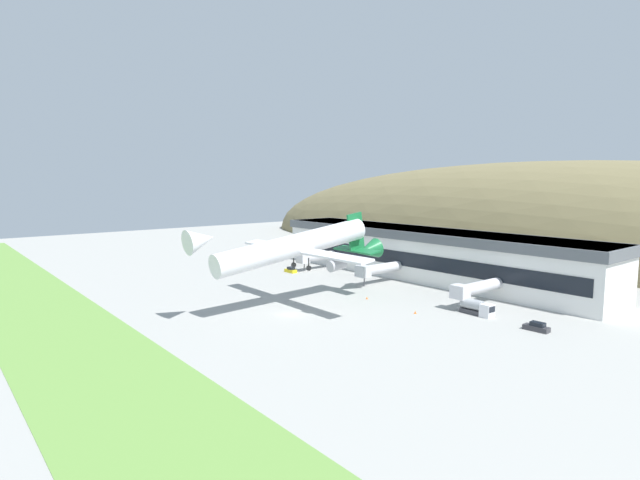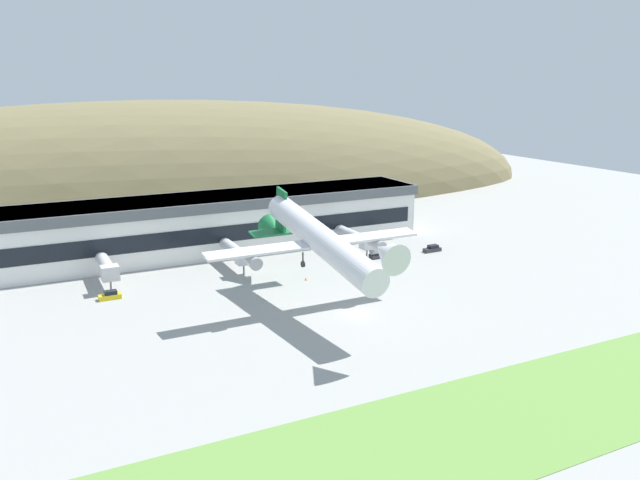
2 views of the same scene
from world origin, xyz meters
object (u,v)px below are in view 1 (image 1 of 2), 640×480
at_px(jetway_1, 377,269).
at_px(service_car_1, 537,327).
at_px(jetway_0, 315,257).
at_px(jetway_2, 475,288).
at_px(fuel_truck, 477,308).
at_px(traffic_cone_0, 415,312).
at_px(service_car_0, 291,270).
at_px(terminal_building, 424,250).
at_px(cargo_airplane, 298,246).
at_px(traffic_cone_1, 367,298).

bearing_deg(jetway_1, service_car_1, -8.76).
height_order(jetway_0, jetway_2, same).
bearing_deg(jetway_0, jetway_1, -1.48).
bearing_deg(fuel_truck, jetway_2, 126.29).
relative_size(jetway_0, jetway_2, 0.86).
xyz_separation_m(jetway_1, traffic_cone_0, (25.74, -15.12, -3.71)).
bearing_deg(service_car_0, terminal_building, 39.41).
bearing_deg(cargo_airplane, service_car_0, 146.42).
bearing_deg(jetway_2, fuel_truck, -53.71).
height_order(jetway_0, jetway_1, same).
xyz_separation_m(terminal_building, fuel_truck, (32.48, -22.91, -6.25)).
distance_m(jetway_2, traffic_cone_1, 24.09).
bearing_deg(terminal_building, service_car_0, -140.59).
distance_m(fuel_truck, traffic_cone_1, 25.10).
distance_m(cargo_airplane, traffic_cone_0, 28.25).
xyz_separation_m(jetway_2, traffic_cone_0, (-4.30, -14.65, -3.71)).
bearing_deg(jetway_1, jetway_2, -0.89).
distance_m(cargo_airplane, service_car_1, 49.39).
xyz_separation_m(cargo_airplane, traffic_cone_0, (20.31, 14.88, -12.81)).
height_order(jetway_0, traffic_cone_1, jetway_0).
distance_m(jetway_2, cargo_airplane, 39.50).
height_order(jetway_1, traffic_cone_1, jetway_1).
distance_m(terminal_building, service_car_1, 52.17).
xyz_separation_m(terminal_building, traffic_cone_1, (8.63, -30.63, -7.44)).
xyz_separation_m(terminal_building, service_car_1, (45.76, -24.06, -7.04)).
relative_size(service_car_0, fuel_truck, 0.59).
distance_m(terminal_building, service_car_0, 39.23).
bearing_deg(cargo_airplane, traffic_cone_0, 36.22).
xyz_separation_m(terminal_building, jetway_2, (28.29, -17.21, -3.73)).
bearing_deg(jetway_1, traffic_cone_0, -30.43).
distance_m(jetway_2, service_car_1, 19.05).
bearing_deg(cargo_airplane, terminal_building, 94.50).
relative_size(jetway_1, service_car_1, 3.26).
relative_size(jetway_0, service_car_0, 3.23).
bearing_deg(fuel_truck, cargo_airplane, -140.41).
relative_size(cargo_airplane, service_car_0, 11.92).
bearing_deg(service_car_0, jetway_2, 7.15).
bearing_deg(terminal_building, jetway_0, -151.05).
distance_m(jetway_2, traffic_cone_0, 15.71).
distance_m(jetway_0, fuel_truck, 61.90).
bearing_deg(traffic_cone_1, traffic_cone_0, -4.57).
xyz_separation_m(terminal_building, cargo_airplane, (3.68, -46.74, 5.37)).
relative_size(jetway_0, traffic_cone_0, 23.32).
height_order(jetway_1, service_car_1, jetway_1).
xyz_separation_m(jetway_1, service_car_0, (-28.07, -7.76, -3.30)).
bearing_deg(service_car_1, jetway_2, 158.59).
xyz_separation_m(jetway_0, service_car_1, (74.74, -8.02, -3.31)).
distance_m(service_car_1, traffic_cone_0, 23.13).
bearing_deg(terminal_building, traffic_cone_1, -74.26).
bearing_deg(fuel_truck, jetway_0, 173.61).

